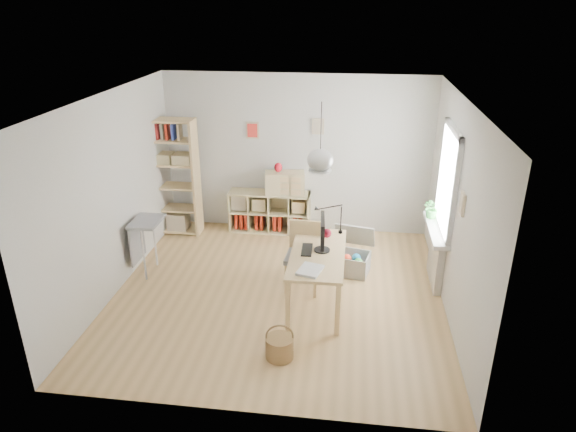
# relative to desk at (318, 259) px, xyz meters

# --- Properties ---
(ground) EXTENTS (4.50, 4.50, 0.00)m
(ground) POSITION_rel_desk_xyz_m (-0.55, 0.15, -0.66)
(ground) COLOR tan
(ground) RESTS_ON ground
(room_shell) EXTENTS (4.50, 4.50, 4.50)m
(room_shell) POSITION_rel_desk_xyz_m (-0.00, 0.00, 1.34)
(room_shell) COLOR silver
(room_shell) RESTS_ON ground
(window_unit) EXTENTS (0.07, 1.16, 1.46)m
(window_unit) POSITION_rel_desk_xyz_m (1.68, 0.75, 0.89)
(window_unit) COLOR white
(window_unit) RESTS_ON ground
(radiator) EXTENTS (0.10, 0.80, 0.80)m
(radiator) POSITION_rel_desk_xyz_m (1.64, 0.75, -0.26)
(radiator) COLOR silver
(radiator) RESTS_ON ground
(windowsill) EXTENTS (0.22, 1.20, 0.06)m
(windowsill) POSITION_rel_desk_xyz_m (1.59, 0.75, 0.17)
(windowsill) COLOR white
(windowsill) RESTS_ON radiator
(desk) EXTENTS (0.70, 1.50, 0.75)m
(desk) POSITION_rel_desk_xyz_m (0.00, 0.00, 0.00)
(desk) COLOR #E3C582
(desk) RESTS_ON ground
(cube_shelf) EXTENTS (1.40, 0.38, 0.72)m
(cube_shelf) POSITION_rel_desk_xyz_m (-1.02, 2.23, -0.36)
(cube_shelf) COLOR #CAB785
(cube_shelf) RESTS_ON ground
(tall_bookshelf) EXTENTS (0.80, 0.38, 2.00)m
(tall_bookshelf) POSITION_rel_desk_xyz_m (-2.59, 1.95, 0.43)
(tall_bookshelf) COLOR #E3C582
(tall_bookshelf) RESTS_ON ground
(side_table) EXTENTS (0.40, 0.55, 0.85)m
(side_table) POSITION_rel_desk_xyz_m (-2.59, 0.50, 0.01)
(side_table) COLOR #99999B
(side_table) RESTS_ON ground
(chair) EXTENTS (0.50, 0.50, 0.96)m
(chair) POSITION_rel_desk_xyz_m (-0.22, 0.38, -0.11)
(chair) COLOR #99999B
(chair) RESTS_ON ground
(wicker_basket) EXTENTS (0.32, 0.32, 0.44)m
(wicker_basket) POSITION_rel_desk_xyz_m (-0.33, -1.22, -0.51)
(wicker_basket) COLOR olive
(wicker_basket) RESTS_ON ground
(storage_chest) EXTENTS (0.73, 0.79, 0.64)m
(storage_chest) POSITION_rel_desk_xyz_m (0.43, 0.94, -0.45)
(storage_chest) COLOR silver
(storage_chest) RESTS_ON ground
(monitor) EXTENTS (0.21, 0.53, 0.46)m
(monitor) POSITION_rel_desk_xyz_m (0.05, 0.06, 0.35)
(monitor) COLOR black
(monitor) RESTS_ON desk
(keyboard) EXTENTS (0.15, 0.37, 0.02)m
(keyboard) POSITION_rel_desk_xyz_m (-0.15, 0.04, 0.10)
(keyboard) COLOR black
(keyboard) RESTS_ON desk
(task_lamp) EXTENTS (0.40, 0.15, 0.43)m
(task_lamp) POSITION_rel_desk_xyz_m (0.07, 0.58, 0.38)
(task_lamp) COLOR black
(task_lamp) RESTS_ON desk
(yarn_ball) EXTENTS (0.13, 0.13, 0.13)m
(yarn_ball) POSITION_rel_desk_xyz_m (0.09, 0.47, 0.16)
(yarn_ball) COLOR #540B19
(yarn_ball) RESTS_ON desk
(paper_tray) EXTENTS (0.34, 0.38, 0.03)m
(paper_tray) POSITION_rel_desk_xyz_m (-0.06, -0.51, 0.11)
(paper_tray) COLOR white
(paper_tray) RESTS_ON desk
(drawer_chest) EXTENTS (0.70, 0.39, 0.38)m
(drawer_chest) POSITION_rel_desk_xyz_m (-0.73, 2.19, 0.25)
(drawer_chest) COLOR #CAB785
(drawer_chest) RESTS_ON cube_shelf
(red_vase) EXTENTS (0.13, 0.13, 0.16)m
(red_vase) POSITION_rel_desk_xyz_m (-0.84, 2.19, 0.52)
(red_vase) COLOR #A40D19
(red_vase) RESTS_ON drawer_chest
(potted_plant) EXTENTS (0.32, 0.29, 0.31)m
(potted_plant) POSITION_rel_desk_xyz_m (1.57, 1.10, 0.36)
(potted_plant) COLOR #2A722C
(potted_plant) RESTS_ON windowsill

